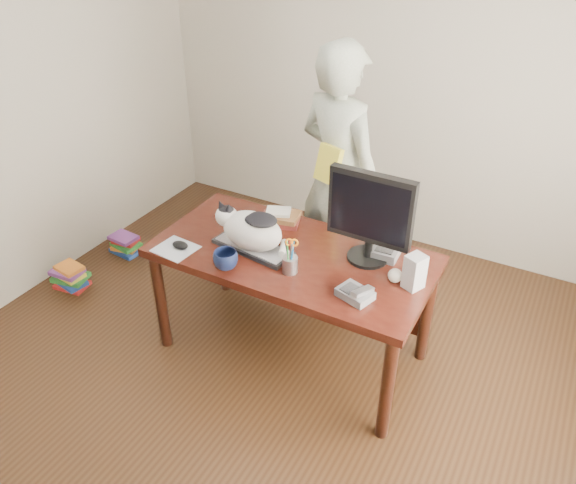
# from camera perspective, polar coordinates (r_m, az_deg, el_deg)

# --- Properties ---
(room) EXTENTS (4.50, 4.50, 4.50)m
(room) POSITION_cam_1_polar(r_m,az_deg,el_deg) (2.46, -6.22, 3.77)
(room) COLOR black
(room) RESTS_ON ground
(desk) EXTENTS (1.60, 0.80, 0.75)m
(desk) POSITION_cam_1_polar(r_m,az_deg,el_deg) (3.35, 1.07, -2.53)
(desk) COLOR black
(desk) RESTS_ON ground
(keyboard) EXTENTS (0.50, 0.24, 0.03)m
(keyboard) POSITION_cam_1_polar(r_m,az_deg,el_deg) (3.23, -3.57, -0.53)
(keyboard) COLOR black
(keyboard) RESTS_ON desk
(cat) EXTENTS (0.48, 0.27, 0.27)m
(cat) POSITION_cam_1_polar(r_m,az_deg,el_deg) (3.18, -3.88, 1.39)
(cat) COLOR silver
(cat) RESTS_ON keyboard
(monitor) EXTENTS (0.47, 0.24, 0.53)m
(monitor) POSITION_cam_1_polar(r_m,az_deg,el_deg) (3.02, 8.36, 2.91)
(monitor) COLOR black
(monitor) RESTS_ON desk
(pen_cup) EXTENTS (0.11, 0.11, 0.22)m
(pen_cup) POSITION_cam_1_polar(r_m,az_deg,el_deg) (3.02, 0.21, -2.12)
(pen_cup) COLOR #95959A
(pen_cup) RESTS_ON desk
(mousepad) EXTENTS (0.24, 0.22, 0.01)m
(mousepad) POSITION_cam_1_polar(r_m,az_deg,el_deg) (3.30, -11.34, -0.68)
(mousepad) COLOR silver
(mousepad) RESTS_ON desk
(mouse) EXTENTS (0.11, 0.07, 0.04)m
(mouse) POSITION_cam_1_polar(r_m,az_deg,el_deg) (3.29, -10.89, -0.30)
(mouse) COLOR black
(mouse) RESTS_ON mousepad
(coffee_mug) EXTENTS (0.18, 0.18, 0.11)m
(coffee_mug) POSITION_cam_1_polar(r_m,az_deg,el_deg) (3.07, -6.36, -1.81)
(coffee_mug) COLOR black
(coffee_mug) RESTS_ON desk
(phone) EXTENTS (0.20, 0.17, 0.08)m
(phone) POSITION_cam_1_polar(r_m,az_deg,el_deg) (2.88, 6.89, -5.20)
(phone) COLOR #5C5C60
(phone) RESTS_ON desk
(speaker) EXTENTS (0.12, 0.12, 0.19)m
(speaker) POSITION_cam_1_polar(r_m,az_deg,el_deg) (2.96, 12.74, -2.97)
(speaker) COLOR #A6A6A9
(speaker) RESTS_ON desk
(baseball) EXTENTS (0.08, 0.08, 0.08)m
(baseball) POSITION_cam_1_polar(r_m,az_deg,el_deg) (3.01, 10.82, -3.37)
(baseball) COLOR beige
(baseball) RESTS_ON desk
(book_stack) EXTENTS (0.28, 0.24, 0.09)m
(book_stack) POSITION_cam_1_polar(r_m,az_deg,el_deg) (3.47, -0.77, 2.49)
(book_stack) COLOR #501815
(book_stack) RESTS_ON desk
(calculator) EXTENTS (0.16, 0.20, 0.06)m
(calculator) POSITION_cam_1_polar(r_m,az_deg,el_deg) (3.22, 9.98, -0.82)
(calculator) COLOR #5C5C60
(calculator) RESTS_ON desk
(person) EXTENTS (0.75, 0.61, 1.79)m
(person) POSITION_cam_1_polar(r_m,az_deg,el_deg) (3.75, 5.17, 6.65)
(person) COLOR beige
(person) RESTS_ON ground
(held_book) EXTENTS (0.19, 0.15, 0.23)m
(held_book) POSITION_cam_1_polar(r_m,az_deg,el_deg) (3.55, 4.14, 7.89)
(held_book) COLOR gold
(held_book) RESTS_ON person
(book_pile_a) EXTENTS (0.27, 0.22, 0.18)m
(book_pile_a) POSITION_cam_1_polar(r_m,az_deg,el_deg) (4.44, -21.25, -3.32)
(book_pile_a) COLOR red
(book_pile_a) RESTS_ON ground
(book_pile_b) EXTENTS (0.26, 0.20, 0.15)m
(book_pile_b) POSITION_cam_1_polar(r_m,az_deg,el_deg) (4.72, -16.16, -0.22)
(book_pile_b) COLOR navy
(book_pile_b) RESTS_ON ground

